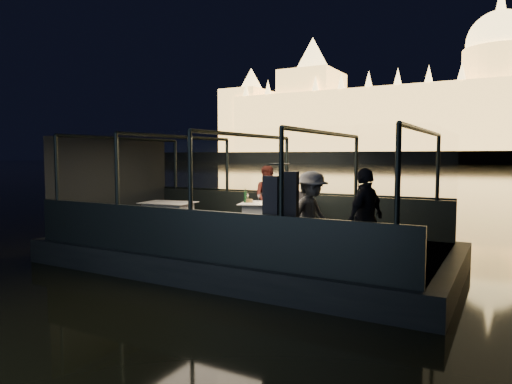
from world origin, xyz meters
The scene contains 30 objects.
river_water centered at (0.00, 80.00, 0.00)m, with size 500.00×500.00×0.00m, color black.
boat_hull centered at (0.00, 0.00, 0.00)m, with size 8.60×4.40×1.00m, color black.
boat_deck centered at (0.00, 0.00, 0.48)m, with size 8.00×4.00×0.04m, color black.
gunwale_port centered at (0.00, 2.00, 0.95)m, with size 8.00×0.08×0.90m, color black.
gunwale_starboard centered at (0.00, -2.00, 0.95)m, with size 8.00×0.08×0.90m, color black.
cabin_glass_port centered at (0.00, 2.00, 2.10)m, with size 8.00×0.02×1.40m, color #99B2B2, non-canonical shape.
cabin_glass_starboard centered at (0.00, -2.00, 2.10)m, with size 8.00×0.02×1.40m, color #99B2B2, non-canonical shape.
cabin_roof_glass centered at (0.00, 0.00, 2.80)m, with size 8.00×4.00×0.02m, color #99B2B2, non-canonical shape.
end_wall_fore centered at (-4.00, 0.00, 1.65)m, with size 0.02×4.00×2.30m, color black, non-canonical shape.
end_wall_aft centered at (4.00, 0.00, 1.65)m, with size 0.02×4.00×2.30m, color black, non-canonical shape.
canopy_ribs centered at (0.00, 0.00, 1.65)m, with size 8.00×4.00×2.30m, color black, non-canonical shape.
embankment centered at (0.00, 210.00, 1.00)m, with size 400.00×140.00×6.00m, color #423D33.
parliament_building centered at (0.00, 175.00, 29.00)m, with size 220.00×32.00×60.00m, color #F2D18C, non-canonical shape.
dining_table_central centered at (0.15, 0.92, 0.89)m, with size 1.45×1.05×0.77m, color silver.
dining_table_aft centered at (-2.66, 0.55, 0.89)m, with size 1.28×0.93×0.68m, color beige.
chair_port_left centered at (-0.31, 1.37, 0.95)m, with size 0.43×0.43×0.93m, color black.
chair_port_right centered at (0.45, 1.37, 0.95)m, with size 0.47×0.47×1.00m, color black.
coat_stand centered at (1.65, -1.75, 1.40)m, with size 0.49×0.39×1.77m, color black, non-canonical shape.
person_woman_coral centered at (0.27, 1.64, 1.25)m, with size 0.49×0.32×1.35m, color #F05C57.
person_man_maroon centered at (-0.33, 1.65, 1.25)m, with size 0.77×0.60×1.61m, color #3E1611.
passenger_stripe centered at (1.94, -1.09, 1.35)m, with size 1.03×0.58×1.59m, color white.
passenger_dark centered at (2.92, -1.16, 1.35)m, with size 0.98×0.41×1.66m, color black.
wine_bottle centered at (-0.45, 0.69, 1.42)m, with size 0.07×0.07×0.33m, color #133419.
bread_basket centered at (-0.39, 0.76, 1.31)m, with size 0.18×0.18×0.07m, color brown.
amber_candle centered at (0.06, 0.76, 1.31)m, with size 0.05×0.05×0.07m, color #FFA03F.
plate_near centered at (0.28, 0.71, 1.27)m, with size 0.25×0.25×0.02m, color silver.
plate_far centered at (-0.27, 0.93, 1.27)m, with size 0.27×0.27×0.02m, color white.
wine_glass_white centered at (-0.39, 0.70, 1.36)m, with size 0.07×0.07×0.20m, color silver, non-canonical shape.
wine_glass_red centered at (0.15, 0.92, 1.36)m, with size 0.06×0.06×0.19m, color white, non-canonical shape.
wine_glass_empty centered at (-0.02, 0.56, 1.36)m, with size 0.07×0.07×0.21m, color silver, non-canonical shape.
Camera 1 is at (4.96, -8.49, 2.34)m, focal length 32.00 mm.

